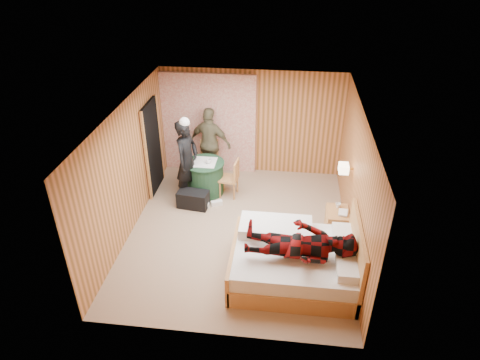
# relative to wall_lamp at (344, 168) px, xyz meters

# --- Properties ---
(floor) EXTENTS (4.20, 5.00, 0.01)m
(floor) POSITION_rel_wall_lamp_xyz_m (-1.92, -0.45, -1.30)
(floor) COLOR tan
(floor) RESTS_ON ground
(ceiling) EXTENTS (4.20, 5.00, 0.01)m
(ceiling) POSITION_rel_wall_lamp_xyz_m (-1.92, -0.45, 1.20)
(ceiling) COLOR white
(ceiling) RESTS_ON wall_back
(wall_back) EXTENTS (4.20, 0.02, 2.50)m
(wall_back) POSITION_rel_wall_lamp_xyz_m (-1.92, 2.05, -0.05)
(wall_back) COLOR #C2784A
(wall_back) RESTS_ON floor
(wall_left) EXTENTS (0.02, 5.00, 2.50)m
(wall_left) POSITION_rel_wall_lamp_xyz_m (-4.02, -0.45, -0.05)
(wall_left) COLOR #C2784A
(wall_left) RESTS_ON floor
(wall_right) EXTENTS (0.02, 5.00, 2.50)m
(wall_right) POSITION_rel_wall_lamp_xyz_m (0.18, -0.45, -0.05)
(wall_right) COLOR #C2784A
(wall_right) RESTS_ON floor
(curtain) EXTENTS (2.20, 0.08, 2.40)m
(curtain) POSITION_rel_wall_lamp_xyz_m (-2.92, 1.98, -0.10)
(curtain) COLOR silver
(curtain) RESTS_ON floor
(doorway) EXTENTS (0.06, 0.90, 2.05)m
(doorway) POSITION_rel_wall_lamp_xyz_m (-3.98, 0.95, -0.28)
(doorway) COLOR black
(doorway) RESTS_ON floor
(wall_lamp) EXTENTS (0.26, 0.24, 0.16)m
(wall_lamp) POSITION_rel_wall_lamp_xyz_m (0.00, 0.00, 0.00)
(wall_lamp) COLOR gold
(wall_lamp) RESTS_ON wall_right
(bed) EXTENTS (2.12, 1.67, 1.15)m
(bed) POSITION_rel_wall_lamp_xyz_m (-0.80, -1.57, -0.97)
(bed) COLOR tan
(bed) RESTS_ON floor
(nightstand) EXTENTS (0.43, 0.58, 0.56)m
(nightstand) POSITION_rel_wall_lamp_xyz_m (-0.04, -0.35, -1.01)
(nightstand) COLOR tan
(nightstand) RESTS_ON floor
(round_table) EXTENTS (0.87, 0.87, 0.77)m
(round_table) POSITION_rel_wall_lamp_xyz_m (-2.84, 0.90, -0.91)
(round_table) COLOR #214827
(round_table) RESTS_ON floor
(chair_far) EXTENTS (0.50, 0.50, 0.93)m
(chair_far) POSITION_rel_wall_lamp_xyz_m (-2.85, 1.59, -0.76)
(chair_far) COLOR tan
(chair_far) RESTS_ON floor
(chair_near) EXTENTS (0.44, 0.44, 0.87)m
(chair_near) POSITION_rel_wall_lamp_xyz_m (-2.22, 0.83, -0.79)
(chair_near) COLOR tan
(chair_near) RESTS_ON floor
(duffel_bag) EXTENTS (0.68, 0.42, 0.37)m
(duffel_bag) POSITION_rel_wall_lamp_xyz_m (-2.99, 0.29, -1.12)
(duffel_bag) COLOR black
(duffel_bag) RESTS_ON floor
(sneaker_left) EXTENTS (0.27, 0.17, 0.11)m
(sneaker_left) POSITION_rel_wall_lamp_xyz_m (-2.77, 0.27, -1.24)
(sneaker_left) COLOR white
(sneaker_left) RESTS_ON floor
(sneaker_right) EXTENTS (0.26, 0.19, 0.11)m
(sneaker_right) POSITION_rel_wall_lamp_xyz_m (-2.50, 0.40, -1.25)
(sneaker_right) COLOR white
(sneaker_right) RESTS_ON floor
(woman_standing) EXTENTS (0.61, 0.76, 1.81)m
(woman_standing) POSITION_rel_wall_lamp_xyz_m (-3.16, 0.65, -0.39)
(woman_standing) COLOR black
(woman_standing) RESTS_ON floor
(man_at_table) EXTENTS (1.08, 0.66, 1.72)m
(man_at_table) POSITION_rel_wall_lamp_xyz_m (-2.84, 1.63, -0.44)
(man_at_table) COLOR brown
(man_at_table) RESTS_ON floor
(man_on_bed) EXTENTS (0.86, 0.67, 1.77)m
(man_on_bed) POSITION_rel_wall_lamp_xyz_m (-0.77, -1.80, -0.30)
(man_on_bed) COLOR #690A0A
(man_on_bed) RESTS_ON bed
(book_lower) EXTENTS (0.20, 0.25, 0.02)m
(book_lower) POSITION_rel_wall_lamp_xyz_m (-0.04, -0.40, -0.73)
(book_lower) COLOR white
(book_lower) RESTS_ON nightstand
(book_upper) EXTENTS (0.20, 0.25, 0.02)m
(book_upper) POSITION_rel_wall_lamp_xyz_m (-0.04, -0.40, -0.71)
(book_upper) COLOR white
(book_upper) RESTS_ON nightstand
(cup_nightstand) EXTENTS (0.12, 0.12, 0.09)m
(cup_nightstand) POSITION_rel_wall_lamp_xyz_m (-0.04, -0.22, -0.69)
(cup_nightstand) COLOR white
(cup_nightstand) RESTS_ON nightstand
(cup_table) EXTENTS (0.12, 0.12, 0.10)m
(cup_table) POSITION_rel_wall_lamp_xyz_m (-2.74, 0.85, -0.48)
(cup_table) COLOR white
(cup_table) RESTS_ON round_table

